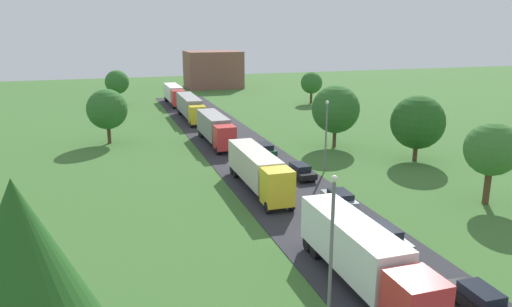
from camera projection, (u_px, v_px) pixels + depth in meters
road at (309, 209)px, 41.75m from camera, size 10.00×140.00×0.06m
lane_marking_centre at (327, 224)px, 38.39m from camera, size 0.16×119.17×0.01m
truck_lead at (361, 254)px, 28.81m from camera, size 2.50×12.73×3.74m
truck_second at (258, 169)px, 46.01m from camera, size 2.56×12.98×3.57m
truck_third at (215, 128)px, 64.08m from camera, size 2.51×12.29×3.73m
truck_fourth at (190, 106)px, 80.80m from camera, size 2.62×14.50×3.71m
truck_fifth at (174, 94)px, 96.28m from camera, size 2.57×12.27×3.60m
car_lead at (478, 299)px, 26.54m from camera, size 1.81×4.06×1.49m
car_second at (386, 237)px, 34.36m from camera, size 2.00×4.46×1.47m
car_third at (339, 198)px, 42.03m from camera, size 2.02×4.20×1.40m
car_fourth at (300, 171)px, 49.95m from camera, size 1.95×4.22×1.42m
car_fifth at (264, 149)px, 58.84m from camera, size 2.03×4.50×1.40m
lamppost_lead at (331, 245)px, 24.35m from camera, size 0.36×0.36×8.29m
lamppost_second at (326, 132)px, 51.70m from camera, size 0.36×0.36×7.64m
tree_oak at (117, 82)px, 95.35m from camera, size 4.62×4.62×6.77m
tree_birch at (336, 109)px, 61.93m from camera, size 6.09×6.09×7.96m
tree_maple at (312, 83)px, 97.26m from camera, size 4.30×4.30×6.25m
tree_pine at (418, 122)px, 55.63m from camera, size 6.13×6.13×7.59m
tree_elm at (492, 149)px, 41.81m from camera, size 4.65×4.65×7.31m
tree_ash at (23, 272)px, 18.39m from camera, size 6.73×6.73×9.97m
tree_lime at (107, 109)px, 63.81m from camera, size 5.27×5.27×7.23m
distant_building at (213, 69)px, 121.88m from camera, size 13.32×10.57×8.98m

